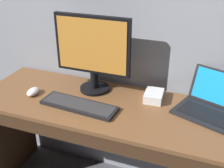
{
  "coord_description": "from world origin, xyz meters",
  "views": [
    {
      "loc": [
        0.38,
        -1.34,
        1.64
      ],
      "look_at": [
        -0.12,
        0.0,
        0.9
      ],
      "focal_mm": 45.5,
      "sensor_mm": 36.0,
      "label": 1
    }
  ],
  "objects_px": {
    "wired_keyboard": "(79,105)",
    "external_drive_box": "(154,96)",
    "computer_mouse": "(33,92)",
    "laptop_black": "(212,106)",
    "external_monitor": "(93,52)"
  },
  "relations": [
    {
      "from": "wired_keyboard",
      "to": "external_drive_box",
      "type": "bearing_deg",
      "value": 30.87
    },
    {
      "from": "wired_keyboard",
      "to": "external_drive_box",
      "type": "relative_size",
      "value": 3.3
    },
    {
      "from": "computer_mouse",
      "to": "external_monitor",
      "type": "bearing_deg",
      "value": 22.66
    },
    {
      "from": "external_drive_box",
      "to": "laptop_black",
      "type": "bearing_deg",
      "value": -4.2
    },
    {
      "from": "external_monitor",
      "to": "wired_keyboard",
      "type": "bearing_deg",
      "value": -90.27
    },
    {
      "from": "laptop_black",
      "to": "computer_mouse",
      "type": "xyz_separation_m",
      "value": [
        -1.06,
        -0.17,
        -0.02
      ]
    },
    {
      "from": "laptop_black",
      "to": "external_drive_box",
      "type": "height_order",
      "value": "laptop_black"
    },
    {
      "from": "laptop_black",
      "to": "external_monitor",
      "type": "height_order",
      "value": "external_monitor"
    },
    {
      "from": "laptop_black",
      "to": "computer_mouse",
      "type": "bearing_deg",
      "value": -170.63
    },
    {
      "from": "laptop_black",
      "to": "wired_keyboard",
      "type": "bearing_deg",
      "value": -163.96
    },
    {
      "from": "laptop_black",
      "to": "external_monitor",
      "type": "bearing_deg",
      "value": 179.53
    },
    {
      "from": "wired_keyboard",
      "to": "computer_mouse",
      "type": "height_order",
      "value": "computer_mouse"
    },
    {
      "from": "laptop_black",
      "to": "computer_mouse",
      "type": "height_order",
      "value": "laptop_black"
    },
    {
      "from": "wired_keyboard",
      "to": "external_drive_box",
      "type": "distance_m",
      "value": 0.45
    },
    {
      "from": "wired_keyboard",
      "to": "computer_mouse",
      "type": "relative_size",
      "value": 4.46
    }
  ]
}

